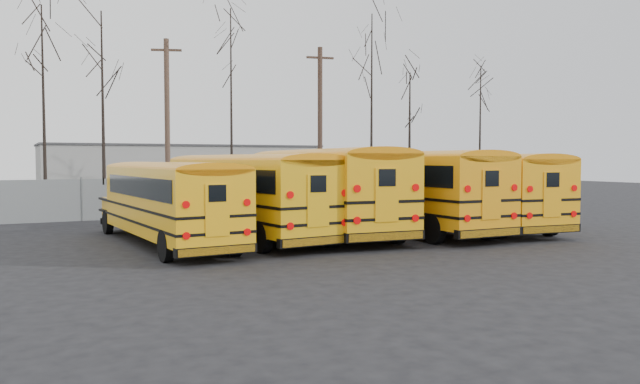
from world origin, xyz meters
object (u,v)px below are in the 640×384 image
utility_pole_right (320,124)px  bus_c (321,183)px  bus_a (168,196)px  bus_e (468,184)px  bus_d (401,184)px  utility_pole_left (167,121)px  bus_b (245,188)px

utility_pole_right → bus_c: bearing=-105.1°
bus_a → bus_c: size_ratio=0.85×
bus_a → utility_pole_right: (13.50, 15.25, 3.54)m
bus_c → bus_e: (6.55, -1.02, -0.12)m
bus_d → bus_e: (3.30, -0.22, -0.07)m
utility_pole_right → bus_a: bearing=-119.9°
bus_d → utility_pole_left: size_ratio=1.16×
bus_a → utility_pole_left: (3.98, 17.03, 3.55)m
bus_c → bus_e: size_ratio=1.06×
bus_d → utility_pole_left: bearing=107.8°
bus_b → bus_e: bus_e is taller
utility_pole_right → bus_d: bearing=-93.1°
bus_c → utility_pole_left: utility_pole_left is taller
bus_a → utility_pole_left: size_ratio=1.02×
bus_b → bus_d: size_ratio=0.97×
bus_a → bus_d: bearing=-3.2°
utility_pole_left → utility_pole_right: utility_pole_left is taller
bus_b → utility_pole_right: (10.49, 14.55, 3.38)m
bus_a → bus_e: bus_e is taller
bus_c → utility_pole_left: (-2.28, 16.17, 3.25)m
bus_b → utility_pole_left: bearing=80.8°
bus_d → utility_pole_right: 16.05m
utility_pole_left → bus_d: bearing=-52.1°
bus_a → utility_pole_right: utility_pole_right is taller
bus_e → utility_pole_right: size_ratio=1.14×
utility_pole_left → utility_pole_right: 9.68m
bus_a → bus_e: 12.81m
bus_a → bus_c: 6.33m
bus_d → bus_e: bus_d is taller
bus_b → bus_d: bus_d is taller
bus_b → bus_e: size_ratio=0.99×
bus_d → bus_a: bearing=-179.9°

